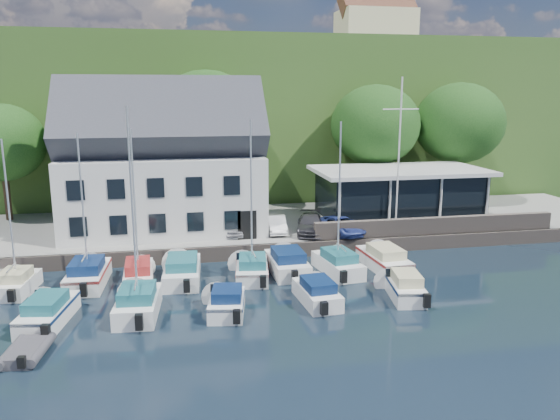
% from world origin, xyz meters
% --- Properties ---
extents(ground, '(180.00, 180.00, 0.00)m').
position_xyz_m(ground, '(0.00, 0.00, 0.00)').
color(ground, black).
rests_on(ground, ground).
extents(quay, '(60.00, 13.00, 1.00)m').
position_xyz_m(quay, '(0.00, 17.50, 0.50)').
color(quay, gray).
rests_on(quay, ground).
extents(quay_face, '(60.00, 0.30, 1.00)m').
position_xyz_m(quay_face, '(0.00, 11.00, 0.50)').
color(quay_face, '#60544D').
rests_on(quay_face, ground).
extents(hillside, '(160.00, 75.00, 16.00)m').
position_xyz_m(hillside, '(0.00, 62.00, 8.00)').
color(hillside, '#2F511E').
rests_on(hillside, ground).
extents(field_patch, '(50.00, 30.00, 0.30)m').
position_xyz_m(field_patch, '(8.00, 70.00, 16.15)').
color(field_patch, '#546231').
rests_on(field_patch, hillside).
extents(farmhouse, '(10.40, 7.00, 8.20)m').
position_xyz_m(farmhouse, '(22.00, 52.00, 20.10)').
color(farmhouse, beige).
rests_on(farmhouse, hillside).
extents(harbor_building, '(14.40, 8.20, 8.70)m').
position_xyz_m(harbor_building, '(-7.00, 16.50, 5.35)').
color(harbor_building, silver).
rests_on(harbor_building, quay).
extents(club_pavilion, '(13.20, 7.20, 4.10)m').
position_xyz_m(club_pavilion, '(11.00, 16.00, 3.05)').
color(club_pavilion, black).
rests_on(club_pavilion, quay).
extents(seawall, '(18.00, 0.50, 1.20)m').
position_xyz_m(seawall, '(12.00, 11.40, 1.60)').
color(seawall, '#60544D').
rests_on(seawall, quay).
extents(gangway, '(1.20, 6.00, 1.40)m').
position_xyz_m(gangway, '(-16.50, 9.00, 0.00)').
color(gangway, silver).
rests_on(gangway, ground).
extents(car_silver, '(1.52, 3.33, 1.11)m').
position_xyz_m(car_silver, '(-2.27, 13.92, 1.55)').
color(car_silver, silver).
rests_on(car_silver, quay).
extents(car_white, '(1.52, 3.65, 1.17)m').
position_xyz_m(car_white, '(0.83, 13.98, 1.59)').
color(car_white, silver).
rests_on(car_white, quay).
extents(car_dgrey, '(2.92, 4.83, 1.31)m').
position_xyz_m(car_dgrey, '(3.18, 13.31, 1.65)').
color(car_dgrey, '#302F34').
rests_on(car_dgrey, quay).
extents(car_blue, '(2.54, 4.12, 1.32)m').
position_xyz_m(car_blue, '(5.27, 12.69, 1.66)').
color(car_blue, navy).
rests_on(car_blue, quay).
extents(flagpole, '(2.63, 0.20, 10.97)m').
position_xyz_m(flagpole, '(9.31, 12.39, 6.48)').
color(flagpole, silver).
rests_on(flagpole, quay).
extents(tree_0, '(6.68, 6.68, 9.13)m').
position_xyz_m(tree_0, '(-19.29, 21.94, 5.56)').
color(tree_0, '#11330F').
rests_on(tree_0, quay).
extents(tree_1, '(7.48, 7.48, 10.23)m').
position_xyz_m(tree_1, '(-11.99, 21.26, 6.11)').
color(tree_1, '#11330F').
rests_on(tree_1, quay).
extents(tree_2, '(8.58, 8.58, 11.73)m').
position_xyz_m(tree_2, '(-3.49, 21.90, 6.86)').
color(tree_2, '#11330F').
rests_on(tree_2, quay).
extents(tree_4, '(7.76, 7.76, 10.60)m').
position_xyz_m(tree_4, '(11.03, 21.70, 6.30)').
color(tree_4, '#11330F').
rests_on(tree_4, quay).
extents(tree_5, '(7.89, 7.89, 10.78)m').
position_xyz_m(tree_5, '(18.71, 21.29, 6.39)').
color(tree_5, '#11330F').
rests_on(tree_5, quay).
extents(boat_r1_0, '(2.36, 5.14, 8.32)m').
position_xyz_m(boat_r1_0, '(-15.12, 7.41, 4.16)').
color(boat_r1_0, white).
rests_on(boat_r1_0, ground).
extents(boat_r1_1, '(2.48, 6.57, 9.47)m').
position_xyz_m(boat_r1_1, '(-11.40, 7.97, 4.74)').
color(boat_r1_1, white).
rests_on(boat_r1_1, ground).
extents(boat_r1_2, '(2.01, 6.35, 8.72)m').
position_xyz_m(boat_r1_2, '(-8.54, 7.63, 4.36)').
color(boat_r1_2, white).
rests_on(boat_r1_2, ground).
extents(boat_r1_3, '(2.71, 7.06, 1.51)m').
position_xyz_m(boat_r1_3, '(-6.03, 7.73, 0.75)').
color(boat_r1_3, white).
rests_on(boat_r1_3, ground).
extents(boat_r1_4, '(2.81, 5.99, 8.71)m').
position_xyz_m(boat_r1_4, '(-1.92, 7.27, 4.35)').
color(boat_r1_4, white).
rests_on(boat_r1_4, ground).
extents(boat_r1_5, '(2.41, 6.43, 1.53)m').
position_xyz_m(boat_r1_5, '(0.36, 7.91, 0.77)').
color(boat_r1_5, white).
rests_on(boat_r1_5, ground).
extents(boat_r1_6, '(2.87, 6.39, 9.04)m').
position_xyz_m(boat_r1_6, '(3.41, 7.26, 4.52)').
color(boat_r1_6, white).
rests_on(boat_r1_6, ground).
extents(boat_r1_7, '(2.52, 6.94, 1.49)m').
position_xyz_m(boat_r1_7, '(6.54, 7.57, 0.74)').
color(boat_r1_7, white).
rests_on(boat_r1_7, ground).
extents(boat_r2_0, '(2.87, 6.34, 1.45)m').
position_xyz_m(boat_r2_0, '(-12.51, 2.70, 0.73)').
color(boat_r2_0, white).
rests_on(boat_r2_0, ground).
extents(boat_r2_1, '(2.61, 6.11, 9.49)m').
position_xyz_m(boat_r2_1, '(-8.30, 2.88, 4.74)').
color(boat_r2_1, white).
rests_on(boat_r2_1, ground).
extents(boat_r2_2, '(2.61, 4.89, 1.39)m').
position_xyz_m(boat_r2_2, '(-3.92, 2.27, 0.70)').
color(boat_r2_2, white).
rests_on(boat_r2_2, ground).
extents(boat_r2_3, '(2.26, 5.55, 1.36)m').
position_xyz_m(boat_r2_3, '(0.90, 2.79, 0.68)').
color(boat_r2_3, white).
rests_on(boat_r2_3, ground).
extents(boat_r2_4, '(2.58, 5.52, 1.47)m').
position_xyz_m(boat_r2_4, '(5.77, 2.59, 0.73)').
color(boat_r2_4, white).
rests_on(boat_r2_4, ground).
extents(dinghy_1, '(1.98, 2.97, 0.65)m').
position_xyz_m(dinghy_1, '(-12.68, -0.78, 0.33)').
color(dinghy_1, '#3C3B41').
rests_on(dinghy_1, ground).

